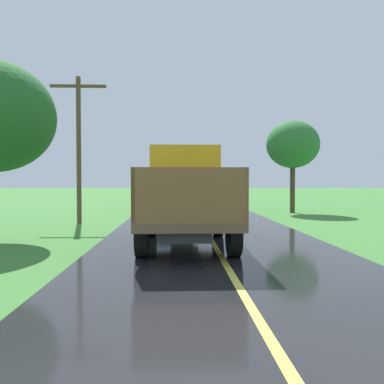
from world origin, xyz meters
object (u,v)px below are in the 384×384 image
at_px(utility_pole_roadside, 79,143).
at_px(roadside_tree_near_left, 293,145).
at_px(banana_truck_near, 186,193).
at_px(banana_truck_far, 174,186).

bearing_deg(utility_pole_roadside, roadside_tree_near_left, 24.56).
bearing_deg(banana_truck_near, banana_truck_far, 91.61).
xyz_separation_m(banana_truck_far, roadside_tree_near_left, (6.74, -4.10, 2.39)).
xyz_separation_m(banana_truck_near, roadside_tree_near_left, (6.33, 10.57, 2.38)).
relative_size(banana_truck_near, roadside_tree_near_left, 1.12).
bearing_deg(banana_truck_far, utility_pole_roadside, -114.11).
bearing_deg(banana_truck_near, utility_pole_roadside, 128.25).
distance_m(utility_pole_roadside, roadside_tree_near_left, 11.86).
height_order(banana_truck_far, roadside_tree_near_left, roadside_tree_near_left).
bearing_deg(banana_truck_far, roadside_tree_near_left, -31.29).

